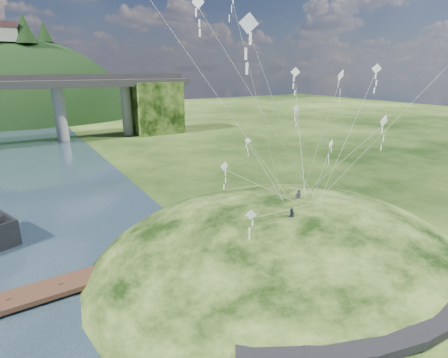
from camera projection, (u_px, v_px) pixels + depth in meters
ground at (220, 298)px, 26.00m from camera, size 320.00×320.00×0.00m
grass_hill at (284, 271)px, 32.07m from camera, size 36.00×32.00×13.00m
footpath at (408, 314)px, 21.19m from camera, size 22.29×5.84×0.83m
wooden_dock at (61, 286)px, 26.56m from camera, size 16.10×2.94×1.15m
kite_flyers at (295, 199)px, 29.49m from camera, size 4.16×3.44×1.71m
kite_swarm at (288, 86)px, 25.71m from camera, size 19.41×17.20×19.09m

